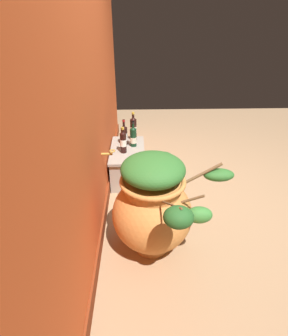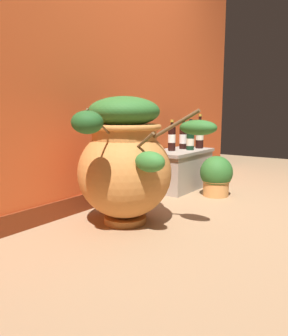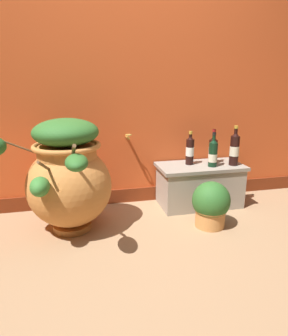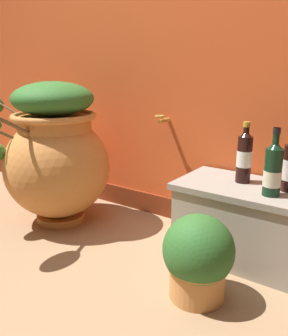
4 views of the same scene
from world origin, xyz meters
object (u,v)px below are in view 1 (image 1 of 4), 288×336
object	(u,v)px
wine_bottle_back	(124,135)
potted_shrub	(164,167)
wine_bottle_left	(123,141)
wine_bottle_middle	(133,128)
wine_bottle_right	(133,136)
terracotta_urn	(153,206)

from	to	relation	value
wine_bottle_back	potted_shrub	xyz separation A→B (m)	(-0.22, -0.46, -0.32)
wine_bottle_left	potted_shrub	size ratio (longest dim) A/B	0.82
wine_bottle_middle	wine_bottle_right	size ratio (longest dim) A/B	1.16
wine_bottle_right	wine_bottle_back	distance (m)	0.12
terracotta_urn	potted_shrub	world-z (taller)	terracotta_urn
wine_bottle_middle	wine_bottle_right	distance (m)	0.20
terracotta_urn	wine_bottle_back	xyz separation A→B (m)	(1.27, 0.27, 0.08)
terracotta_urn	wine_bottle_back	size ratio (longest dim) A/B	3.03
wine_bottle_middle	potted_shrub	distance (m)	0.62
wine_bottle_back	potted_shrub	bearing A→B (deg)	-115.02
wine_bottle_right	wine_bottle_middle	bearing A→B (deg)	-0.56
wine_bottle_left	potted_shrub	distance (m)	0.57
wine_bottle_right	wine_bottle_back	bearing A→B (deg)	64.93
wine_bottle_middle	terracotta_urn	bearing A→B (deg)	-173.73
terracotta_urn	wine_bottle_back	bearing A→B (deg)	11.79
wine_bottle_right	potted_shrub	xyz separation A→B (m)	(-0.17, -0.35, -0.32)
terracotta_urn	wine_bottle_middle	xyz separation A→B (m)	(1.42, 0.16, 0.11)
wine_bottle_left	wine_bottle_right	bearing A→B (deg)	-33.06
wine_bottle_left	wine_bottle_back	world-z (taller)	wine_bottle_back
wine_bottle_left	wine_bottle_back	size ratio (longest dim) A/B	0.97
wine_bottle_left	wine_bottle_middle	xyz separation A→B (m)	(0.37, -0.11, 0.02)
wine_bottle_right	terracotta_urn	bearing A→B (deg)	-172.62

